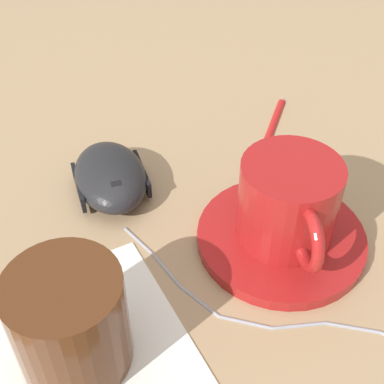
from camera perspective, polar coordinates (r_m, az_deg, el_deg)
The scene contains 8 objects.
ground_plane at distance 0.48m, azimuth -3.07°, elevation -6.02°, with size 3.00×3.00×0.00m, color #9E7F5B.
saucer at distance 0.49m, azimuth 9.45°, elevation -4.85°, with size 0.15×0.15×0.01m, color maroon.
coffee_cup at distance 0.46m, azimuth 10.31°, elevation -1.10°, with size 0.12×0.09×0.07m.
computer_mouse at distance 0.53m, azimuth -8.70°, elevation 1.65°, with size 0.11×0.09×0.04m.
mouse_cable at distance 0.45m, azimuth 6.64°, elevation -11.59°, with size 0.18×0.22×0.00m.
napkin_under_glass at distance 0.43m, azimuth -12.32°, elevation -16.31°, with size 0.16×0.16×0.00m, color silver.
drinking_glass at distance 0.39m, azimuth -12.89°, elevation -13.37°, with size 0.08×0.08×0.08m, color #4C2814.
pen at distance 0.62m, azimuth 8.47°, elevation 6.81°, with size 0.13×0.07×0.01m.
Camera 1 is at (0.32, -0.02, 0.36)m, focal length 50.00 mm.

